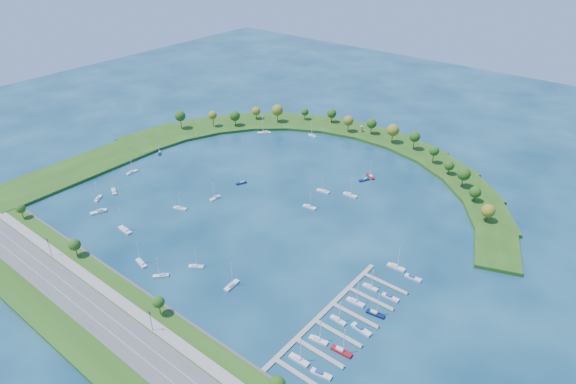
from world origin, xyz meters
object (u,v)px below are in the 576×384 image
Objects in this scene: moored_boat_7 at (312,135)px; docked_boat_8 at (370,287)px; moored_boat_3 at (364,179)px; moored_boat_9 at (232,285)px; moored_boat_2 at (264,132)px; docked_boat_6 at (355,302)px; docked_boat_10 at (396,267)px; moored_boat_5 at (241,182)px; moored_boat_6 at (180,208)px; harbor_tower at (361,129)px; dock_system at (338,319)px; moored_boat_19 at (125,230)px; docked_boat_0 at (299,359)px; docked_boat_7 at (375,313)px; docked_boat_5 at (361,329)px; docked_boat_11 at (413,278)px; docked_boat_1 at (321,374)px; docked_boat_9 at (390,297)px; moored_boat_15 at (141,263)px; moored_boat_18 at (309,207)px; moored_boat_0 at (196,266)px; moored_boat_8 at (99,211)px; docked_boat_4 at (338,320)px; moored_boat_10 at (161,275)px; moored_boat_12 at (215,197)px; moored_boat_4 at (323,191)px; moored_boat_1 at (132,172)px; docked_boat_2 at (318,339)px; moored_boat_17 at (350,195)px; docked_boat_3 at (341,351)px; moored_boat_16 at (114,191)px; moored_boat_11 at (371,176)px; moored_boat_13 at (160,152)px; moored_boat_14 at (98,198)px.

docked_boat_8 is at bearing 140.09° from moored_boat_7.
moored_boat_3 is 0.83× the size of moored_boat_9.
docked_boat_6 is (155.81, -116.98, -0.08)m from moored_boat_2.
moored_boat_3 is at bearing 127.83° from docked_boat_10.
moored_boat_6 reaches higher than moored_boat_5.
harbor_tower is 201.49m from dock_system.
moored_boat_2 is 150.03m from moored_boat_19.
moored_boat_9 reaches higher than moored_boat_7.
moored_boat_5 is 0.95× the size of moored_boat_7.
docked_boat_0 reaches higher than docked_boat_7.
moored_boat_2 is at bearing 133.45° from docked_boat_0.
docked_boat_5 reaches higher than docked_boat_11.
docked_boat_9 is (0.00, 53.58, -0.03)m from docked_boat_1.
harbor_tower is 179.09m from docked_boat_8.
moored_boat_18 is at bearing -97.49° from moored_boat_15.
docked_boat_10 is (99.34, 75.59, 0.03)m from moored_boat_15.
docked_boat_5 is at bearing -81.77° from moored_boat_9.
moored_boat_3 is (99.97, -16.87, -0.13)m from moored_boat_2.
docked_boat_7 is at bearing 99.99° from moored_boat_2.
moored_boat_15 is (-22.93, -15.12, 0.04)m from moored_boat_0.
moored_boat_18 is 68.37m from docked_boat_10.
moored_boat_3 is 162.48m from moored_boat_8.
moored_boat_9 is 1.15× the size of docked_boat_4.
docked_boat_10 is at bearing -23.61° from moored_boat_18.
moored_boat_10 is (-31.14, -15.95, -0.05)m from moored_boat_9.
moored_boat_12 is 0.89× the size of moored_boat_15.
docked_boat_10 is (2.39, 74.27, 0.01)m from docked_boat_0.
docked_boat_7 reaches higher than docked_boat_11.
moored_boat_15 is 0.97× the size of docked_boat_0.
dock_system is 202.98m from moored_boat_2.
dock_system is at bearing 114.94° from moored_boat_8.
moored_boat_4 is at bearing 5.35° from moored_boat_9.
moored_boat_18 is (92.30, -65.59, -0.10)m from moored_boat_2.
docked_boat_2 reaches higher than moored_boat_1.
moored_boat_17 is at bearing 141.02° from docked_boat_11.
moored_boat_8 is 1.04× the size of docked_boat_3.
moored_boat_15 reaches higher than moored_boat_4.
harbor_tower reaches higher than dock_system.
docked_boat_1 is at bearing -87.00° from docked_boat_10.
moored_boat_16 is 0.97× the size of docked_boat_6.
moored_boat_11 is 161.58m from docked_boat_1.
moored_boat_8 is at bearing -168.16° from docked_boat_5.
moored_boat_11 reaches higher than moored_boat_13.
moored_boat_16 is at bearing -55.22° from moored_boat_12.
moored_boat_14 is at bearing -158.40° from moored_boat_1.
moored_boat_11 is 155.00m from moored_boat_19.
moored_boat_8 is (-87.04, -100.19, 0.04)m from moored_boat_4.
moored_boat_15 is at bearing -140.08° from moored_boat_14.
moored_boat_14 is 0.80× the size of moored_boat_19.
moored_boat_9 reaches higher than moored_boat_0.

